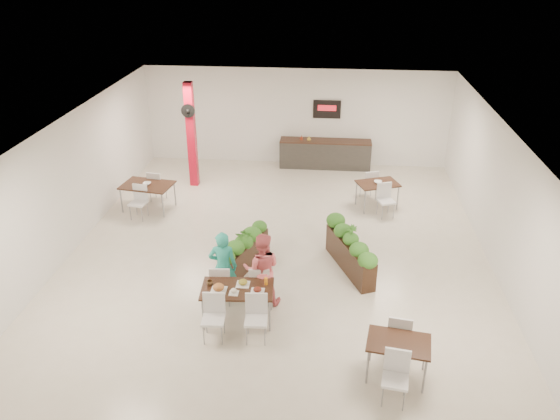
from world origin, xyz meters
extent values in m
plane|color=beige|center=(0.00, 0.00, 0.00)|extent=(12.00, 12.00, 0.00)
cube|color=white|center=(0.00, 6.00, 1.60)|extent=(10.00, 0.10, 3.20)
cube|color=white|center=(0.00, -6.00, 1.60)|extent=(10.00, 0.10, 3.20)
cube|color=white|center=(-5.00, 0.00, 1.60)|extent=(0.10, 12.00, 3.20)
cube|color=white|center=(5.00, 0.00, 1.60)|extent=(0.10, 12.00, 3.20)
cube|color=white|center=(0.00, 0.00, 3.20)|extent=(10.00, 12.00, 0.04)
cube|color=#B90C23|center=(-3.00, 3.80, 1.60)|extent=(0.25, 0.25, 3.20)
cylinder|color=black|center=(-3.00, 3.62, 2.40)|extent=(0.40, 0.06, 0.40)
sphere|color=black|center=(-3.00, 3.58, 2.40)|extent=(0.12, 0.12, 0.12)
cube|color=#2D2B28|center=(1.00, 5.65, 0.45)|extent=(3.00, 0.60, 0.90)
cube|color=black|center=(1.00, 5.65, 0.92)|extent=(3.00, 0.62, 0.04)
cube|color=black|center=(1.00, 5.96, 1.90)|extent=(0.90, 0.04, 0.60)
cube|color=red|center=(1.00, 5.93, 1.95)|extent=(0.60, 0.02, 0.18)
imported|color=maroon|center=(0.20, 5.65, 1.04)|extent=(0.09, 0.09, 0.19)
imported|color=gold|center=(0.45, 5.65, 1.02)|extent=(0.13, 0.13, 0.17)
cube|color=black|center=(-0.54, -2.80, 0.73)|extent=(1.45, 0.89, 0.04)
cylinder|color=gray|center=(-1.15, -3.19, 0.35)|extent=(0.04, 0.04, 0.71)
cylinder|color=gray|center=(0.12, -3.10, 0.35)|extent=(0.04, 0.04, 0.71)
cylinder|color=gray|center=(-1.20, -2.51, 0.35)|extent=(0.04, 0.04, 0.71)
cylinder|color=gray|center=(0.08, -2.42, 0.35)|extent=(0.04, 0.04, 0.71)
cube|color=white|center=(-0.98, -2.23, 0.45)|extent=(0.45, 0.45, 0.05)
cube|color=white|center=(-0.96, -2.42, 0.70)|extent=(0.42, 0.07, 0.45)
cylinder|color=gray|center=(-0.82, -2.05, 0.21)|extent=(0.02, 0.02, 0.43)
cylinder|color=gray|center=(-1.16, -2.07, 0.21)|extent=(0.02, 0.02, 0.43)
cylinder|color=gray|center=(-0.79, -2.39, 0.21)|extent=(0.02, 0.02, 0.43)
cylinder|color=gray|center=(-1.13, -2.41, 0.21)|extent=(0.02, 0.02, 0.43)
cube|color=white|center=(-0.18, -2.18, 0.45)|extent=(0.45, 0.45, 0.05)
cube|color=white|center=(-0.16, -2.37, 0.70)|extent=(0.42, 0.07, 0.45)
cylinder|color=gray|center=(-0.02, -2.00, 0.21)|extent=(0.02, 0.02, 0.43)
cylinder|color=gray|center=(-0.36, -2.02, 0.21)|extent=(0.02, 0.02, 0.43)
cylinder|color=gray|center=(0.00, -2.34, 0.21)|extent=(0.02, 0.02, 0.43)
cylinder|color=gray|center=(-0.34, -2.36, 0.21)|extent=(0.02, 0.02, 0.43)
cube|color=white|center=(-0.90, -3.43, 0.45)|extent=(0.45, 0.45, 0.05)
cube|color=white|center=(-0.91, -3.24, 0.70)|extent=(0.42, 0.07, 0.45)
cylinder|color=gray|center=(-1.05, -3.61, 0.21)|extent=(0.02, 0.02, 0.43)
cylinder|color=gray|center=(-0.72, -3.59, 0.21)|extent=(0.02, 0.02, 0.43)
cylinder|color=gray|center=(-1.08, -3.27, 0.21)|extent=(0.02, 0.02, 0.43)
cylinder|color=gray|center=(-0.74, -3.25, 0.21)|extent=(0.02, 0.02, 0.43)
cube|color=white|center=(-0.10, -3.38, 0.45)|extent=(0.45, 0.45, 0.05)
cube|color=white|center=(-0.11, -3.19, 0.70)|extent=(0.42, 0.07, 0.45)
cylinder|color=gray|center=(-0.26, -3.56, 0.21)|extent=(0.02, 0.02, 0.43)
cylinder|color=gray|center=(0.08, -3.54, 0.21)|extent=(0.02, 0.02, 0.43)
cylinder|color=gray|center=(-0.28, -3.22, 0.21)|extent=(0.02, 0.02, 0.43)
cylinder|color=gray|center=(0.06, -3.20, 0.21)|extent=(0.02, 0.02, 0.43)
cube|color=white|center=(-0.88, -2.93, 0.76)|extent=(0.32, 0.32, 0.01)
ellipsoid|color=brown|center=(-0.88, -2.93, 0.83)|extent=(0.22, 0.22, 0.13)
cube|color=white|center=(-0.44, -2.68, 0.76)|extent=(0.28, 0.28, 0.01)
ellipsoid|color=orange|center=(-0.44, -2.68, 0.82)|extent=(0.18, 0.18, 0.11)
cube|color=white|center=(-0.13, -2.90, 0.76)|extent=(0.28, 0.28, 0.01)
ellipsoid|color=#491B0E|center=(-0.13, -2.90, 0.81)|extent=(0.16, 0.16, 0.10)
cube|color=white|center=(-0.57, -2.99, 0.76)|extent=(0.19, 0.19, 0.01)
ellipsoid|color=white|center=(-0.57, -2.99, 0.80)|extent=(0.12, 0.12, 0.07)
cylinder|color=orange|center=(0.00, -2.62, 0.82)|extent=(0.07, 0.07, 0.15)
imported|color=brown|center=(-1.09, -2.74, 0.80)|extent=(0.12, 0.12, 0.10)
imported|color=teal|center=(-0.94, -2.15, 0.80)|extent=(0.61, 0.42, 1.61)
imported|color=#ED6970|center=(-0.14, -2.15, 0.80)|extent=(0.82, 0.66, 1.60)
cube|color=black|center=(-0.71, -0.88, 0.31)|extent=(0.92, 1.85, 0.62)
ellipsoid|color=#2A621C|center=(-0.97, -1.61, 0.74)|extent=(0.40, 0.40, 0.32)
ellipsoid|color=#2A621C|center=(-0.84, -1.24, 0.74)|extent=(0.40, 0.40, 0.32)
ellipsoid|color=#2A621C|center=(-0.71, -0.88, 0.74)|extent=(0.40, 0.40, 0.32)
ellipsoid|color=#2A621C|center=(-0.58, -0.51, 0.74)|extent=(0.40, 0.40, 0.32)
ellipsoid|color=#2A621C|center=(-0.45, -0.14, 0.74)|extent=(0.40, 0.40, 0.32)
imported|color=#2A621C|center=(-0.71, -0.88, 0.82)|extent=(0.36, 0.31, 0.40)
cube|color=black|center=(1.70, -0.70, 0.34)|extent=(1.12, 2.02, 0.68)
ellipsoid|color=#2A621C|center=(2.04, -1.51, 0.80)|extent=(0.40, 0.40, 0.32)
ellipsoid|color=#2A621C|center=(1.87, -1.10, 0.80)|extent=(0.40, 0.40, 0.32)
ellipsoid|color=#2A621C|center=(1.70, -0.70, 0.80)|extent=(0.40, 0.40, 0.32)
ellipsoid|color=#2A621C|center=(1.53, -0.30, 0.80)|extent=(0.40, 0.40, 0.32)
ellipsoid|color=#2A621C|center=(1.36, 0.11, 0.80)|extent=(0.40, 0.40, 0.32)
imported|color=#2A621C|center=(1.70, -0.70, 0.91)|extent=(0.25, 0.25, 0.44)
cube|color=black|center=(-3.87, 1.97, 0.73)|extent=(1.49, 1.11, 0.04)
cylinder|color=gray|center=(-4.55, 1.67, 0.35)|extent=(0.04, 0.04, 0.71)
cylinder|color=gray|center=(-3.31, 1.48, 0.35)|extent=(0.04, 0.04, 0.71)
cylinder|color=gray|center=(-4.43, 2.45, 0.35)|extent=(0.04, 0.04, 0.71)
cylinder|color=gray|center=(-3.20, 2.26, 0.35)|extent=(0.04, 0.04, 0.71)
cube|color=white|center=(-3.78, 2.56, 0.45)|extent=(0.48, 0.48, 0.05)
cube|color=white|center=(-3.81, 2.37, 0.70)|extent=(0.42, 0.10, 0.45)
cylinder|color=gray|center=(-3.59, 2.70, 0.21)|extent=(0.02, 0.02, 0.43)
cylinder|color=gray|center=(-3.92, 2.75, 0.21)|extent=(0.02, 0.02, 0.43)
cylinder|color=gray|center=(-3.64, 2.37, 0.21)|extent=(0.02, 0.02, 0.43)
cylinder|color=gray|center=(-3.98, 2.42, 0.21)|extent=(0.02, 0.02, 0.43)
cube|color=white|center=(-3.96, 1.37, 0.45)|extent=(0.48, 0.48, 0.05)
cube|color=white|center=(-3.93, 1.56, 0.70)|extent=(0.42, 0.10, 0.45)
cylinder|color=gray|center=(-4.16, 1.23, 0.21)|extent=(0.02, 0.02, 0.43)
cylinder|color=gray|center=(-3.82, 1.18, 0.21)|extent=(0.02, 0.02, 0.43)
cylinder|color=gray|center=(-4.10, 1.57, 0.21)|extent=(0.02, 0.02, 0.43)
cylinder|color=gray|center=(-3.77, 1.52, 0.21)|extent=(0.02, 0.02, 0.43)
imported|color=white|center=(-3.87, 1.97, 0.78)|extent=(0.22, 0.22, 0.05)
cube|color=black|center=(2.52, 2.69, 0.73)|extent=(1.30, 1.09, 0.04)
cylinder|color=gray|center=(2.17, 2.22, 0.35)|extent=(0.04, 0.04, 0.71)
cylinder|color=gray|center=(3.10, 2.58, 0.35)|extent=(0.04, 0.04, 0.71)
cylinder|color=gray|center=(1.95, 2.81, 0.35)|extent=(0.04, 0.04, 0.71)
cylinder|color=gray|center=(2.88, 3.16, 0.35)|extent=(0.04, 0.04, 0.71)
cube|color=white|center=(2.31, 3.25, 0.45)|extent=(0.54, 0.54, 0.05)
cube|color=white|center=(2.38, 3.08, 0.70)|extent=(0.41, 0.19, 0.45)
cylinder|color=gray|center=(2.41, 3.47, 0.21)|extent=(0.02, 0.02, 0.43)
cylinder|color=gray|center=(2.09, 3.35, 0.21)|extent=(0.02, 0.02, 0.43)
cylinder|color=gray|center=(2.53, 3.15, 0.21)|extent=(0.02, 0.02, 0.43)
cylinder|color=gray|center=(2.21, 3.03, 0.21)|extent=(0.02, 0.02, 0.43)
cube|color=white|center=(2.74, 2.13, 0.45)|extent=(0.54, 0.54, 0.05)
cube|color=white|center=(2.67, 2.31, 0.70)|extent=(0.41, 0.19, 0.45)
cylinder|color=gray|center=(2.64, 1.91, 0.21)|extent=(0.02, 0.02, 0.43)
cylinder|color=gray|center=(2.95, 2.03, 0.21)|extent=(0.02, 0.02, 0.43)
cylinder|color=gray|center=(2.52, 2.23, 0.21)|extent=(0.02, 0.02, 0.43)
cylinder|color=gray|center=(2.83, 2.35, 0.21)|extent=(0.02, 0.02, 0.43)
imported|color=white|center=(2.52, 2.69, 0.78)|extent=(0.22, 0.22, 0.05)
cube|color=black|center=(2.43, -4.11, 0.73)|extent=(1.15, 0.86, 0.04)
cylinder|color=gray|center=(1.93, -4.33, 0.35)|extent=(0.04, 0.04, 0.71)
cylinder|color=gray|center=(2.85, -4.47, 0.35)|extent=(0.04, 0.04, 0.71)
cylinder|color=gray|center=(2.01, -3.75, 0.35)|extent=(0.04, 0.04, 0.71)
cylinder|color=gray|center=(2.94, -3.89, 0.35)|extent=(0.04, 0.04, 0.71)
cube|color=white|center=(2.52, -3.52, 0.45)|extent=(0.48, 0.48, 0.05)
cube|color=white|center=(2.50, -3.71, 0.70)|extent=(0.42, 0.10, 0.45)
cylinder|color=gray|center=(2.72, -3.38, 0.21)|extent=(0.02, 0.02, 0.43)
cylinder|color=gray|center=(2.38, -3.32, 0.21)|extent=(0.02, 0.02, 0.43)
cylinder|color=gray|center=(2.67, -3.71, 0.21)|extent=(0.02, 0.02, 0.43)
cylinder|color=gray|center=(2.33, -3.66, 0.21)|extent=(0.02, 0.02, 0.43)
cube|color=white|center=(2.34, -4.70, 0.45)|extent=(0.48, 0.48, 0.05)
cube|color=white|center=(2.37, -4.52, 0.70)|extent=(0.42, 0.10, 0.45)
cylinder|color=gray|center=(2.15, -4.85, 0.21)|extent=(0.02, 0.02, 0.43)
cylinder|color=gray|center=(2.49, -4.90, 0.21)|extent=(0.02, 0.02, 0.43)
cylinder|color=gray|center=(2.20, -4.51, 0.21)|extent=(0.02, 0.02, 0.43)
cylinder|color=gray|center=(2.54, -4.56, 0.21)|extent=(0.02, 0.02, 0.43)
camera|label=1|loc=(1.13, -11.52, 6.78)|focal=35.00mm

